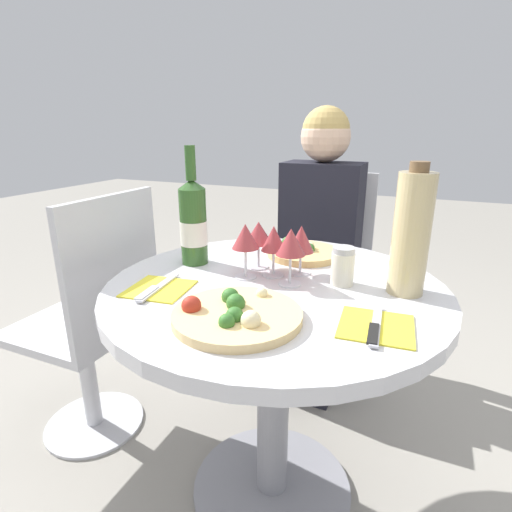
% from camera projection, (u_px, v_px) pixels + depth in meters
% --- Properties ---
extents(ground_plane, '(12.00, 12.00, 0.00)m').
position_uv_depth(ground_plane, '(272.00, 489.00, 1.28)').
color(ground_plane, gray).
rests_on(ground_plane, ground).
extents(dining_table, '(0.90, 0.90, 0.71)m').
position_uv_depth(dining_table, '(274.00, 339.00, 1.11)').
color(dining_table, gray).
rests_on(dining_table, ground_plane).
extents(chair_behind_diner, '(0.40, 0.40, 0.91)m').
position_uv_depth(chair_behind_diner, '(322.00, 275.00, 1.88)').
color(chair_behind_diner, silver).
rests_on(chair_behind_diner, ground_plane).
extents(seated_diner, '(0.33, 0.42, 1.19)m').
position_uv_depth(seated_diner, '(315.00, 260.00, 1.73)').
color(seated_diner, black).
rests_on(seated_diner, ground_plane).
extents(chair_empty_side, '(0.40, 0.40, 0.91)m').
position_uv_depth(chair_empty_side, '(96.00, 326.00, 1.40)').
color(chair_empty_side, silver).
rests_on(chair_empty_side, ground_plane).
extents(pizza_large, '(0.28, 0.28, 0.05)m').
position_uv_depth(pizza_large, '(234.00, 314.00, 0.86)').
color(pizza_large, '#E5C17F').
rests_on(pizza_large, dining_table).
extents(pizza_small_far, '(0.23, 0.23, 0.05)m').
position_uv_depth(pizza_small_far, '(302.00, 251.00, 1.28)').
color(pizza_small_far, '#DBB26B').
rests_on(pizza_small_far, dining_table).
extents(wine_bottle, '(0.08, 0.08, 0.35)m').
position_uv_depth(wine_bottle, '(193.00, 222.00, 1.18)').
color(wine_bottle, '#2D5623').
rests_on(wine_bottle, dining_table).
extents(tall_carafe, '(0.09, 0.09, 0.32)m').
position_uv_depth(tall_carafe, '(411.00, 234.00, 0.96)').
color(tall_carafe, tan).
rests_on(tall_carafe, dining_table).
extents(sugar_shaker, '(0.06, 0.06, 0.10)m').
position_uv_depth(sugar_shaker, '(343.00, 266.00, 1.04)').
color(sugar_shaker, silver).
rests_on(sugar_shaker, dining_table).
extents(wine_glass_back_left, '(0.08, 0.08, 0.14)m').
position_uv_depth(wine_glass_back_left, '(259.00, 234.00, 1.15)').
color(wine_glass_back_left, silver).
rests_on(wine_glass_back_left, dining_table).
extents(wine_glass_front_left, '(0.07, 0.07, 0.15)m').
position_uv_depth(wine_glass_front_left, '(245.00, 238.00, 1.07)').
color(wine_glass_front_left, silver).
rests_on(wine_glass_front_left, dining_table).
extents(wine_glass_center, '(0.07, 0.07, 0.14)m').
position_uv_depth(wine_glass_center, '(274.00, 240.00, 1.08)').
color(wine_glass_center, silver).
rests_on(wine_glass_center, dining_table).
extents(wine_glass_front_right, '(0.08, 0.08, 0.15)m').
position_uv_depth(wine_glass_front_right, '(291.00, 243.00, 1.02)').
color(wine_glass_front_right, silver).
rests_on(wine_glass_front_right, dining_table).
extents(wine_glass_back_right, '(0.07, 0.07, 0.14)m').
position_uv_depth(wine_glass_back_right, '(301.00, 240.00, 1.10)').
color(wine_glass_back_right, silver).
rests_on(wine_glass_back_right, dining_table).
extents(place_setting_left, '(0.17, 0.19, 0.01)m').
position_uv_depth(place_setting_left, '(158.00, 289.00, 1.02)').
color(place_setting_left, yellow).
rests_on(place_setting_left, dining_table).
extents(place_setting_right, '(0.16, 0.19, 0.01)m').
position_uv_depth(place_setting_right, '(376.00, 326.00, 0.82)').
color(place_setting_right, yellow).
rests_on(place_setting_right, dining_table).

